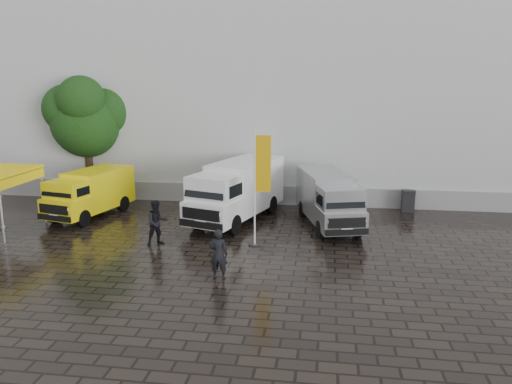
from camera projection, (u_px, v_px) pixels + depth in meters
ground at (259, 255)px, 18.84m from camera, size 120.00×120.00×0.00m
exhibition_hall at (323, 87)px, 32.69m from camera, size 44.00×16.00×12.00m
hall_plinth at (318, 196)px, 26.13m from camera, size 44.00×0.15×1.00m
van_yellow at (90, 194)px, 23.92m from camera, size 2.86×5.05×2.20m
van_white at (237, 192)px, 23.18m from camera, size 3.88×6.60×2.71m
van_silver at (329, 201)px, 22.35m from camera, size 3.21×5.72×2.35m
flagpole at (259, 183)px, 19.38m from camera, size 0.88×0.50×4.59m
tree at (86, 117)px, 27.31m from camera, size 3.88×3.98×6.96m
wheelie_bin at (408, 201)px, 25.03m from camera, size 0.69×0.69×1.08m
person_front at (219, 254)px, 16.40m from camera, size 0.63×0.41×1.71m
person_tent at (157, 222)px, 19.85m from camera, size 1.13×1.09×1.83m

